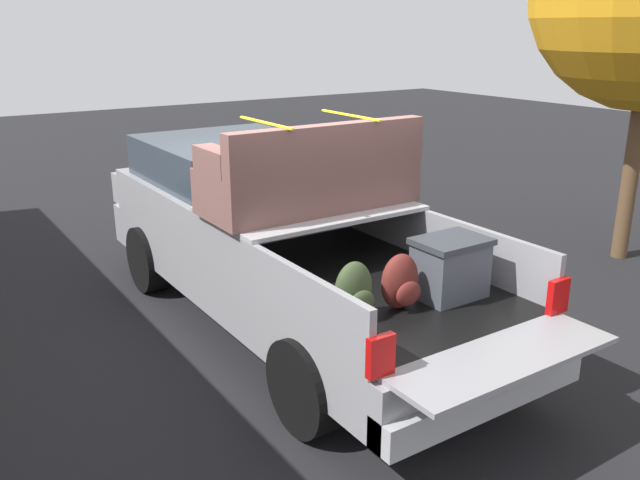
# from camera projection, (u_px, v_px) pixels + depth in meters

# --- Properties ---
(ground_plane) EXTENTS (40.00, 40.00, 0.00)m
(ground_plane) POSITION_uv_depth(u_px,v_px,m) (289.00, 323.00, 7.05)
(ground_plane) COLOR black
(pickup_truck) EXTENTS (6.05, 2.06, 2.23)m
(pickup_truck) POSITION_uv_depth(u_px,v_px,m) (271.00, 231.00, 7.04)
(pickup_truck) COLOR gray
(pickup_truck) RESTS_ON ground_plane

